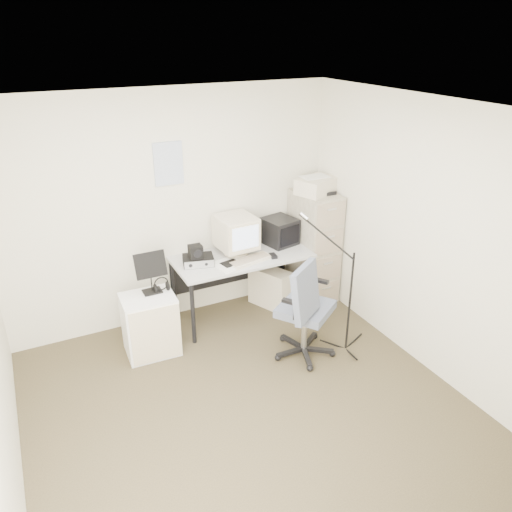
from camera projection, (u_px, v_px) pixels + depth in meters
name	position (u px, v px, depth m)	size (l,w,h in m)	color
floor	(249.00, 409.00, 4.33)	(3.60, 3.60, 0.01)	#3A3020
ceiling	(246.00, 112.00, 3.27)	(3.60, 3.60, 0.01)	white
wall_back	(173.00, 210.00, 5.26)	(3.60, 0.02, 2.50)	beige
wall_front	(414.00, 440.00, 2.34)	(3.60, 0.02, 2.50)	beige
wall_right	(426.00, 239.00, 4.53)	(0.02, 3.60, 2.50)	beige
wall_calendar	(168.00, 164.00, 5.03)	(0.30, 0.02, 0.44)	white
filing_cabinet	(314.00, 246.00, 5.89)	(0.40, 0.60, 1.30)	beige
printer	(317.00, 186.00, 5.59)	(0.45, 0.31, 0.18)	beige
desk	(242.00, 285.00, 5.60)	(1.50, 0.70, 0.73)	silver
crt_monitor	(236.00, 235.00, 5.41)	(0.39, 0.41, 0.43)	beige
crt_tv	(279.00, 231.00, 5.70)	(0.33, 0.35, 0.30)	black
desk_speaker	(254.00, 241.00, 5.63)	(0.08, 0.08, 0.16)	beige
keyboard	(250.00, 260.00, 5.31)	(0.50, 0.18, 0.03)	beige
mouse	(273.00, 256.00, 5.41)	(0.07, 0.11, 0.03)	black
radio_receiver	(198.00, 260.00, 5.24)	(0.32, 0.23, 0.09)	black
radio_speaker	(196.00, 251.00, 5.17)	(0.13, 0.13, 0.13)	black
papers	(227.00, 265.00, 5.21)	(0.22, 0.30, 0.02)	white
pc_tower	(270.00, 288.00, 5.83)	(0.22, 0.49, 0.46)	beige
office_chair	(305.00, 307.00, 4.83)	(0.62, 0.62, 1.08)	slate
side_cart	(150.00, 325.00, 4.95)	(0.51, 0.41, 0.63)	white
music_stand	(150.00, 272.00, 4.82)	(0.30, 0.16, 0.44)	black
headphones	(162.00, 286.00, 4.91)	(0.16, 0.16, 0.03)	black
mic_stand	(351.00, 288.00, 4.84)	(0.02, 0.02, 1.41)	black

